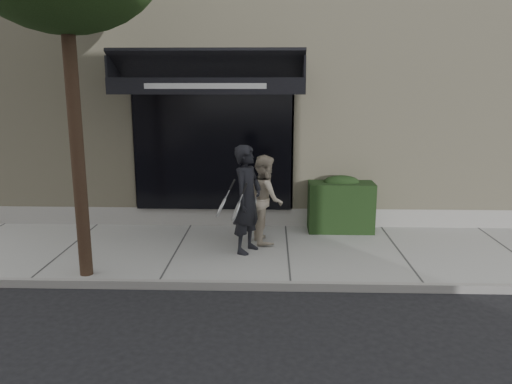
{
  "coord_description": "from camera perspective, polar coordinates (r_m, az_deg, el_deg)",
  "views": [
    {
      "loc": [
        -0.3,
        -8.6,
        3.06
      ],
      "look_at": [
        -0.59,
        0.6,
        1.05
      ],
      "focal_mm": 35.0,
      "sensor_mm": 36.0,
      "label": 1
    }
  ],
  "objects": [
    {
      "name": "sidewalk",
      "position": [
        9.11,
        3.63,
        -6.91
      ],
      "size": [
        20.0,
        3.0,
        0.12
      ],
      "primitive_type": "cube",
      "color": "#9C9C97",
      "rests_on": "ground"
    },
    {
      "name": "ground",
      "position": [
        9.13,
        3.62,
        -7.27
      ],
      "size": [
        80.0,
        80.0,
        0.0
      ],
      "primitive_type": "plane",
      "color": "black",
      "rests_on": "ground"
    },
    {
      "name": "curb",
      "position": [
        7.66,
        3.98,
        -10.67
      ],
      "size": [
        20.0,
        0.1,
        0.14
      ],
      "primitive_type": "cube",
      "color": "gray",
      "rests_on": "ground"
    },
    {
      "name": "pedestrian_front",
      "position": [
        8.71,
        -1.01,
        -0.85
      ],
      "size": [
        0.87,
        0.94,
        1.91
      ],
      "color": "black",
      "rests_on": "sidewalk"
    },
    {
      "name": "pedestrian_back",
      "position": [
        9.31,
        1.03,
        -0.79
      ],
      "size": [
        0.79,
        0.92,
        1.65
      ],
      "color": "#BEAE98",
      "rests_on": "sidewalk"
    },
    {
      "name": "building_facade",
      "position": [
        13.56,
        3.11,
        10.96
      ],
      "size": [
        14.3,
        8.04,
        5.64
      ],
      "color": "#BEB391",
      "rests_on": "ground"
    },
    {
      "name": "hedge",
      "position": [
        10.23,
        9.63,
        -1.41
      ],
      "size": [
        1.3,
        0.7,
        1.14
      ],
      "color": "black",
      "rests_on": "sidewalk"
    }
  ]
}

